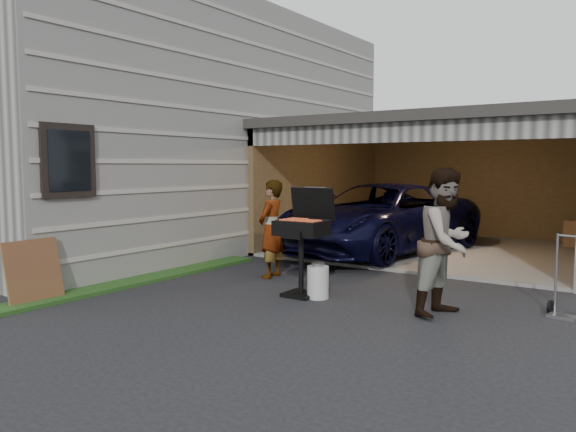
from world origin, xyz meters
name	(u,v)px	position (x,y,z in m)	size (l,w,h in m)	color
ground	(232,305)	(0.00, 0.00, 0.00)	(80.00, 80.00, 0.00)	black
house	(152,133)	(-6.00, 4.00, 2.75)	(7.00, 11.00, 5.50)	#474744
groundcover_strip	(70,295)	(-2.25, -1.00, 0.03)	(0.50, 8.00, 0.06)	#193814
garage	(450,168)	(0.76, 6.79, 1.87)	(6.80, 6.30, 2.90)	#605E59
minivan	(379,221)	(-0.23, 5.20, 0.74)	(2.45, 5.32, 1.48)	black
woman	(271,229)	(-0.69, 1.87, 0.84)	(0.61, 0.40, 1.68)	silver
man	(446,242)	(2.60, 1.17, 0.95)	(0.92, 0.72, 1.90)	#4C261E
bbq_grill	(303,232)	(0.50, 1.02, 0.96)	(0.72, 0.63, 1.60)	black
propane_tank	(318,282)	(0.78, 1.01, 0.24)	(0.32, 0.32, 0.47)	silver
plywood_panel	(34,272)	(-2.34, -1.50, 0.45)	(0.04, 0.81, 0.91)	#58311E
hand_truck	(566,302)	(3.91, 1.92, 0.20)	(0.46, 0.38, 1.06)	gray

